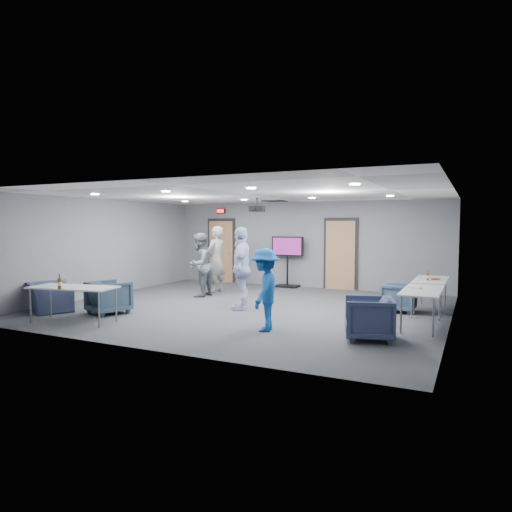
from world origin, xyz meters
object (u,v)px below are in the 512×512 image
at_px(person_c, 242,268).
at_px(projector, 257,209).
at_px(chair_front_b, 50,297).
at_px(person_b, 200,265).
at_px(person_d, 265,290).
at_px(chair_front_a, 109,297).
at_px(bottle_right, 428,277).
at_px(tv_stand, 287,258).
at_px(table_front_left, 73,289).
at_px(chair_right_c, 369,318).
at_px(bottle_front, 60,283).
at_px(table_right_b, 422,292).
at_px(table_right_a, 431,281).
at_px(chair_right_a, 398,297).
at_px(person_a, 216,259).

height_order(person_c, projector, projector).
relative_size(person_c, chair_front_b, 1.91).
height_order(person_b, person_d, person_b).
height_order(chair_front_a, bottle_right, bottle_right).
bearing_deg(tv_stand, table_front_left, -106.47).
relative_size(chair_right_c, tv_stand, 0.51).
bearing_deg(tv_stand, bottle_front, -105.54).
distance_m(table_right_b, table_front_left, 6.97).
distance_m(person_c, table_right_a, 4.40).
bearing_deg(bottle_right, table_front_left, -146.52).
relative_size(chair_front_b, bottle_front, 3.44).
height_order(chair_right_a, table_right_b, table_right_b).
bearing_deg(chair_front_a, table_right_a, -132.74).
distance_m(person_b, bottle_right, 5.91).
relative_size(chair_right_a, projector, 1.64).
relative_size(table_right_a, bottle_front, 5.77).
xyz_separation_m(table_right_a, bottle_right, (-0.05, -0.28, 0.14)).
height_order(person_a, table_front_left, person_a).
bearing_deg(chair_front_a, bottle_right, -134.51).
xyz_separation_m(person_c, chair_right_a, (3.38, 1.29, -0.64)).
distance_m(tv_stand, projector, 3.04).
bearing_deg(tv_stand, chair_right_c, -56.04).
height_order(person_d, chair_front_a, person_d).
bearing_deg(person_a, chair_right_a, 89.89).
xyz_separation_m(chair_right_a, table_right_a, (0.65, 0.46, 0.36)).
bearing_deg(person_b, bottle_right, 91.57).
xyz_separation_m(chair_right_c, table_right_a, (0.72, 3.32, 0.31)).
xyz_separation_m(chair_right_a, projector, (-3.62, 0.05, 2.08)).
xyz_separation_m(person_d, bottle_front, (-3.81, -1.37, 0.06)).
height_order(person_a, bottle_right, person_a).
xyz_separation_m(table_right_b, projector, (-4.27, 1.49, 1.72)).
distance_m(bottle_front, projector, 5.19).
distance_m(chair_front_a, table_front_left, 1.05).
relative_size(person_a, person_d, 1.25).
height_order(bottle_front, projector, projector).
relative_size(chair_right_c, projector, 1.87).
xyz_separation_m(bottle_right, tv_stand, (-4.42, 2.51, 0.09)).
relative_size(table_right_a, bottle_right, 7.11).
height_order(person_c, table_right_a, person_c).
relative_size(person_a, bottle_front, 6.57).
distance_m(person_a, projector, 2.35).
bearing_deg(chair_front_a, projector, -106.53).
xyz_separation_m(chair_front_a, table_front_left, (0.00, -1.00, 0.31)).
distance_m(chair_right_a, chair_front_a, 6.56).
bearing_deg(chair_front_a, person_d, -160.96).
bearing_deg(bottle_right, bottle_front, -144.32).
relative_size(chair_front_a, projector, 1.86).
bearing_deg(bottle_right, table_right_a, 80.71).
bearing_deg(table_right_b, person_d, 121.23).
bearing_deg(person_a, table_right_b, 77.90).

